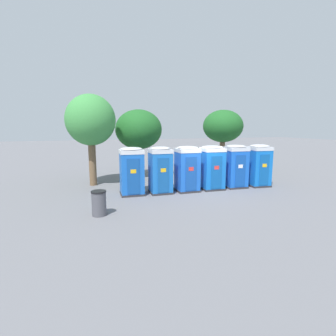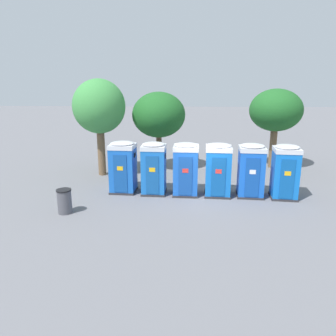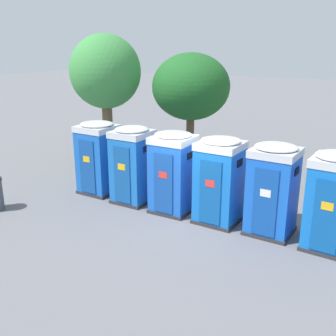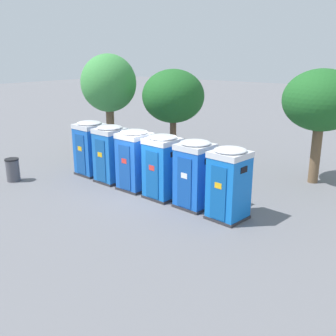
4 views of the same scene
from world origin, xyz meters
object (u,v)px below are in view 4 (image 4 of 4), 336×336
Objects in this scene: portapotty_2 at (135,160)px; portapotty_4 at (195,174)px; street_tree_0 at (109,84)px; portapotty_0 at (90,148)px; portapotty_3 at (162,166)px; street_tree_1 at (321,101)px; street_tree_2 at (173,97)px; portapotty_1 at (110,154)px; trash_can at (13,170)px; portapotty_5 at (229,183)px.

portapotty_2 and portapotty_4 have the same top height.
street_tree_0 is at bearing 146.26° from portapotty_2.
portapotty_3 is at bearing -3.83° from portapotty_0.
street_tree_0 is (-7.99, 3.34, 2.65)m from portapotty_4.
street_tree_1 is 7.26m from street_tree_2.
trash_can is (-3.48, -2.71, -0.76)m from portapotty_1.
street_tree_2 is at bearing 65.35° from trash_can.
portapotty_2 is 6.47m from street_tree_0.
portapotty_4 is at bearing -22.69° from street_tree_0.
street_tree_2 is 8.56m from trash_can.
portapotty_2 is 8.23m from street_tree_1.
portapotty_5 is (1.54, -0.17, 0.00)m from portapotty_4.
portapotty_2 is at bearing -3.31° from portapotty_1.
portapotty_4 is at bearing -113.43° from street_tree_1.
portapotty_5 is at bearing -20.25° from street_tree_0.
portapotty_2 is 1.00× the size of portapotty_5.
portapotty_5 is (4.62, -0.24, 0.00)m from portapotty_2.
portapotty_2 is 1.00× the size of portapotty_3.
street_tree_0 is (-1.83, 3.02, 2.65)m from portapotty_0.
street_tree_1 reaches higher than portapotty_0.
portapotty_3 is (4.62, -0.31, 0.00)m from portapotty_0.
street_tree_0 is at bearing -156.12° from street_tree_2.
street_tree_1 is 13.75m from trash_can.
street_tree_0 is (-3.36, 3.19, 2.65)m from portapotty_1.
street_tree_1 is at bearing 7.17° from street_tree_2.
street_tree_1 is (2.46, 5.69, 2.31)m from portapotty_4.
portapotty_4 is at bearing -45.25° from street_tree_2.
portapotty_0 is 0.53× the size of street_tree_2.
portapotty_3 is 1.00× the size of portapotty_4.
portapotty_4 is at bearing 17.52° from trash_can.
trash_can is (-0.12, -5.90, -3.42)m from street_tree_0.
portapotty_1 and portapotty_4 have the same top height.
portapotty_2 is at bearing 178.11° from portapotty_3.
portapotty_1 and portapotty_2 have the same top height.
portapotty_2 is 5.71m from trash_can.
street_tree_1 is (5.55, 5.62, 2.31)m from portapotty_2.
portapotty_0 is at bearing 175.20° from portapotty_2.
street_tree_2 is (-6.27, 4.95, 2.09)m from portapotty_5.
street_tree_2 is (-7.20, -0.91, -0.22)m from street_tree_1.
portapotty_2 reaches higher than trash_can.
trash_can is (-1.94, -2.88, -0.76)m from portapotty_0.
portapotty_1 is at bearing -43.46° from street_tree_0.
portapotty_1 and portapotty_3 have the same top height.
street_tree_2 is at bearing 72.27° from portapotty_0.
portapotty_5 reaches higher than trash_can.
street_tree_1 reaches higher than street_tree_2.
street_tree_1 is 4.79× the size of trash_can.
street_tree_2 is at bearing 123.83° from portapotty_3.
street_tree_1 is (8.63, 5.36, 2.31)m from portapotty_0.
trash_can is at bearing -158.58° from portapotty_3.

